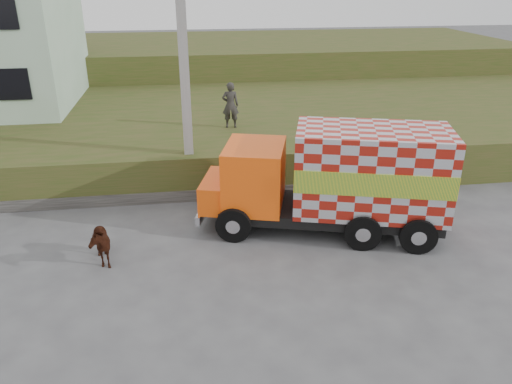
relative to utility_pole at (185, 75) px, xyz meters
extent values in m
plane|color=#474749|center=(1.00, -4.60, -4.08)|extent=(120.00, 120.00, 0.00)
cube|color=#314517|center=(1.00, 5.40, -3.33)|extent=(40.00, 12.00, 1.50)
cube|color=#314517|center=(1.00, 17.40, -2.58)|extent=(40.00, 12.00, 3.00)
cube|color=#595651|center=(-1.00, -0.40, -3.88)|extent=(16.00, 0.50, 0.40)
cube|color=gray|center=(0.00, 0.00, -0.08)|extent=(0.30, 0.30, 8.00)
cube|color=black|center=(3.97, -3.15, -3.48)|extent=(6.55, 3.62, 0.32)
cube|color=#FF530D|center=(1.85, -2.56, -2.47)|extent=(2.16, 2.48, 1.84)
cube|color=#FF530D|center=(0.84, -2.27, -3.02)|extent=(1.40, 2.10, 0.83)
cube|color=silver|center=(5.03, -3.44, -2.15)|extent=(4.66, 3.26, 2.39)
cube|color=yellow|center=(4.73, -4.52, -2.15)|extent=(4.08, 1.17, 0.64)
cube|color=yellow|center=(5.34, -2.37, -2.15)|extent=(4.08, 1.17, 0.64)
cube|color=silver|center=(0.39, -2.15, -3.57)|extent=(0.70, 2.07, 0.28)
cylinder|color=black|center=(1.13, -3.45, -3.57)|extent=(1.06, 0.58, 1.01)
cylinder|color=black|center=(1.69, -1.42, -3.57)|extent=(1.06, 0.58, 1.01)
cylinder|color=black|center=(4.57, -4.41, -3.57)|extent=(1.06, 0.58, 1.01)
cylinder|color=black|center=(5.14, -2.38, -3.57)|extent=(1.06, 0.58, 1.01)
cylinder|color=black|center=(5.99, -4.81, -3.57)|extent=(1.06, 0.58, 1.01)
cylinder|color=black|center=(6.56, -2.77, -3.57)|extent=(1.06, 0.58, 1.01)
imported|color=#371C0D|center=(-2.51, -4.08, -3.50)|extent=(1.03, 1.48, 1.15)
imported|color=#2F2C2A|center=(1.68, 2.84, -1.70)|extent=(0.68, 0.48, 1.75)
camera|label=1|loc=(-0.05, -15.91, 2.93)|focal=35.00mm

